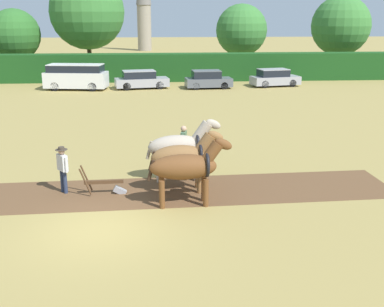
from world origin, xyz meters
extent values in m
plane|color=#998447|center=(0.00, 0.00, 0.00)|extent=(240.00, 240.00, 0.00)
cube|color=brown|center=(-0.78, 2.91, 0.00)|extent=(22.05, 3.99, 0.01)
cube|color=#194719|center=(0.00, 32.57, 1.27)|extent=(55.01, 2.00, 2.53)
cylinder|color=brown|center=(-12.59, 38.09, 1.32)|extent=(0.44, 0.44, 2.64)
sphere|color=#2D6628|center=(-12.59, 38.09, 4.06)|extent=(5.18, 5.18, 5.18)
cylinder|color=#423323|center=(-5.18, 38.07, 2.11)|extent=(0.44, 0.44, 4.23)
sphere|color=#387533|center=(-5.18, 38.07, 6.29)|extent=(7.51, 7.51, 7.51)
cylinder|color=#4C3823|center=(10.68, 38.45, 1.49)|extent=(0.44, 0.44, 2.98)
sphere|color=#387533|center=(10.68, 38.45, 4.45)|extent=(5.37, 5.37, 5.37)
cylinder|color=#4C3823|center=(21.17, 37.93, 1.59)|extent=(0.44, 0.44, 3.19)
sphere|color=#387533|center=(21.17, 37.93, 4.89)|extent=(6.18, 6.18, 6.18)
cylinder|color=gray|center=(-0.28, 71.58, 3.75)|extent=(2.33, 2.33, 7.49)
ellipsoid|color=brown|center=(2.56, 1.77, 1.32)|extent=(2.24, 0.97, 0.84)
cylinder|color=brown|center=(3.27, 2.04, 0.47)|extent=(0.18, 0.18, 0.94)
cylinder|color=brown|center=(3.29, 1.56, 0.47)|extent=(0.18, 0.18, 0.94)
cylinder|color=brown|center=(1.84, 1.98, 0.47)|extent=(0.18, 0.18, 0.94)
cylinder|color=brown|center=(1.86, 1.50, 0.47)|extent=(0.18, 0.18, 0.94)
cylinder|color=brown|center=(3.50, 1.81, 1.77)|extent=(0.76, 0.43, 0.83)
ellipsoid|color=brown|center=(3.88, 1.82, 2.04)|extent=(0.69, 0.29, 0.54)
cube|color=black|center=(3.67, 1.81, 1.95)|extent=(0.39, 0.10, 0.52)
cylinder|color=black|center=(1.52, 1.73, 1.23)|extent=(0.30, 0.13, 0.71)
torus|color=black|center=(3.33, 1.80, 1.38)|extent=(0.14, 0.86, 0.86)
ellipsoid|color=brown|center=(2.51, 3.04, 1.25)|extent=(2.08, 1.02, 0.89)
cylinder|color=brown|center=(3.17, 3.32, 0.43)|extent=(0.18, 0.18, 0.86)
cylinder|color=brown|center=(3.19, 2.81, 0.43)|extent=(0.18, 0.18, 0.86)
cylinder|color=brown|center=(1.84, 3.27, 0.43)|extent=(0.18, 0.18, 0.86)
cylinder|color=brown|center=(1.86, 2.76, 0.43)|extent=(0.18, 0.18, 0.86)
cylinder|color=brown|center=(3.38, 3.08, 1.72)|extent=(0.79, 0.45, 0.85)
ellipsoid|color=brown|center=(3.77, 3.09, 2.00)|extent=(0.69, 0.29, 0.54)
cube|color=black|center=(3.55, 3.08, 1.91)|extent=(0.39, 0.10, 0.52)
cylinder|color=black|center=(1.54, 3.00, 1.16)|extent=(0.30, 0.13, 0.71)
torus|color=black|center=(3.23, 3.07, 1.32)|extent=(0.15, 0.91, 0.90)
ellipsoid|color=#B2A38E|center=(2.46, 4.31, 1.29)|extent=(2.21, 1.04, 0.90)
cylinder|color=#B2A38E|center=(3.16, 4.60, 0.44)|extent=(0.18, 0.18, 0.89)
cylinder|color=#B2A38E|center=(3.18, 4.08, 0.44)|extent=(0.18, 0.18, 0.89)
cylinder|color=#B2A38E|center=(1.74, 4.54, 0.44)|extent=(0.18, 0.18, 0.89)
cylinder|color=#B2A38E|center=(1.76, 4.02, 0.44)|extent=(0.18, 0.18, 0.89)
cylinder|color=#B2A38E|center=(3.39, 4.35, 1.81)|extent=(0.87, 0.46, 0.96)
ellipsoid|color=#B2A38E|center=(3.84, 4.37, 2.14)|extent=(0.69, 0.29, 0.54)
cube|color=gray|center=(3.59, 4.36, 2.01)|extent=(0.45, 0.10, 0.61)
cylinder|color=gray|center=(1.43, 4.27, 1.19)|extent=(0.30, 0.13, 0.71)
torus|color=black|center=(3.22, 4.34, 1.36)|extent=(0.15, 0.92, 0.92)
cube|color=#4C331E|center=(-0.17, 2.93, 0.45)|extent=(1.36, 0.15, 0.12)
cube|color=#939399|center=(0.38, 2.96, 0.10)|extent=(0.49, 0.22, 0.39)
cylinder|color=#4C331E|center=(-0.79, 3.11, 0.55)|extent=(0.40, 0.08, 0.96)
cylinder|color=#4C331E|center=(-0.77, 2.71, 0.55)|extent=(0.40, 0.08, 0.96)
cylinder|color=#28334C|center=(-1.67, 3.29, 0.41)|extent=(0.14, 0.14, 0.82)
cylinder|color=#28334C|center=(-1.54, 3.12, 0.41)|extent=(0.14, 0.14, 0.82)
cube|color=silver|center=(-1.60, 3.20, 1.11)|extent=(0.45, 0.50, 0.58)
sphere|color=tan|center=(-1.60, 3.20, 1.51)|extent=(0.22, 0.22, 0.22)
cylinder|color=silver|center=(-1.77, 3.43, 1.08)|extent=(0.09, 0.09, 0.55)
cylinder|color=silver|center=(-1.43, 2.98, 1.08)|extent=(0.09, 0.09, 0.55)
cylinder|color=#42382D|center=(-1.60, 3.20, 1.58)|extent=(0.42, 0.42, 0.02)
cylinder|color=#42382D|center=(-1.60, 3.20, 1.63)|extent=(0.21, 0.21, 0.10)
cylinder|color=#4C4C4C|center=(2.82, 5.91, 0.44)|extent=(0.14, 0.14, 0.89)
cylinder|color=#4C4C4C|center=(2.78, 5.69, 0.44)|extent=(0.14, 0.14, 0.89)
cube|color=#4C6B4C|center=(2.80, 5.80, 1.20)|extent=(0.29, 0.55, 0.63)
sphere|color=tan|center=(2.80, 5.80, 1.64)|extent=(0.24, 0.24, 0.24)
cylinder|color=#4C6B4C|center=(2.85, 6.10, 1.18)|extent=(0.09, 0.09, 0.59)
cylinder|color=#4C6B4C|center=(2.74, 5.50, 1.18)|extent=(0.09, 0.09, 0.59)
cube|color=silver|center=(-4.97, 27.62, 0.83)|extent=(5.30, 2.68, 1.27)
cube|color=black|center=(-4.97, 27.62, 1.75)|extent=(4.67, 2.40, 0.58)
cube|color=silver|center=(-4.97, 27.62, 2.07)|extent=(4.67, 2.40, 0.06)
cylinder|color=black|center=(-3.30, 28.28, 0.36)|extent=(0.75, 0.32, 0.72)
cylinder|color=black|center=(-3.54, 26.52, 0.36)|extent=(0.75, 0.32, 0.72)
cylinder|color=black|center=(-6.41, 28.72, 0.36)|extent=(0.75, 0.32, 0.72)
cylinder|color=black|center=(-6.65, 26.96, 0.36)|extent=(0.75, 0.32, 0.72)
cube|color=#9E9EA8|center=(0.45, 27.81, 0.53)|extent=(4.70, 2.53, 0.70)
cube|color=black|center=(0.23, 27.77, 1.17)|extent=(2.91, 2.03, 0.58)
cube|color=#9E9EA8|center=(0.23, 27.77, 1.50)|extent=(2.91, 2.03, 0.06)
cylinder|color=black|center=(1.67, 28.81, 0.33)|extent=(0.68, 0.33, 0.65)
cylinder|color=black|center=(1.95, 27.31, 0.33)|extent=(0.68, 0.33, 0.65)
cylinder|color=black|center=(-1.04, 28.31, 0.33)|extent=(0.68, 0.33, 0.65)
cylinder|color=black|center=(-0.77, 26.81, 0.33)|extent=(0.68, 0.33, 0.65)
cube|color=#565B66|center=(6.11, 27.53, 0.52)|extent=(4.03, 2.05, 0.70)
cube|color=black|center=(5.91, 27.51, 1.17)|extent=(2.46, 1.74, 0.59)
cube|color=#565B66|center=(5.91, 27.51, 1.49)|extent=(2.46, 1.74, 0.06)
cylinder|color=black|center=(7.24, 28.38, 0.30)|extent=(0.62, 0.27, 0.60)
cylinder|color=black|center=(7.37, 26.88, 0.30)|extent=(0.62, 0.27, 0.60)
cylinder|color=black|center=(4.84, 28.17, 0.30)|extent=(0.62, 0.27, 0.60)
cylinder|color=black|center=(4.97, 26.68, 0.30)|extent=(0.62, 0.27, 0.60)
cube|color=#9E9EA8|center=(12.04, 28.32, 0.52)|extent=(4.43, 2.51, 0.69)
cube|color=black|center=(11.83, 28.29, 1.16)|extent=(2.75, 2.02, 0.58)
cube|color=#9E9EA8|center=(11.83, 28.29, 1.48)|extent=(2.75, 2.02, 0.06)
cylinder|color=black|center=(13.16, 29.32, 0.32)|extent=(0.67, 0.34, 0.64)
cylinder|color=black|center=(13.45, 27.81, 0.32)|extent=(0.67, 0.34, 0.64)
cylinder|color=black|center=(10.62, 28.84, 0.32)|extent=(0.67, 0.34, 0.64)
cylinder|color=black|center=(10.91, 27.33, 0.32)|extent=(0.67, 0.34, 0.64)
camera|label=1|loc=(1.78, -13.13, 6.12)|focal=45.00mm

